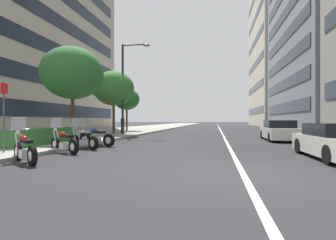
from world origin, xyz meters
The scene contains 16 objects.
ground_plane centered at (0.00, 0.00, 0.00)m, with size 400.00×400.00×0.00m, color #262628.
sidewalk_right_plaza centered at (30.00, 12.05, 0.07)m, with size 160.00×9.57×0.15m, color gray.
lane_centre_stripe centered at (35.00, 0.00, 0.00)m, with size 110.00×0.16×0.01m, color silver.
motorcycle_second_in_row centered at (0.52, 6.71, 0.43)m, with size 1.32×1.81×1.46m.
motorcycle_under_tarp centered at (3.03, 6.96, 0.44)m, with size 1.23×1.95×1.47m.
motorcycle_by_sign_pole centered at (4.52, 6.90, 0.44)m, with size 1.18×2.01×1.48m.
motorcycle_far_end_row centered at (5.75, 6.86, 0.45)m, with size 0.79×2.22×1.49m.
car_far_down_avenue centered at (11.67, -3.55, 0.63)m, with size 4.73×1.95×1.36m.
parking_sign_by_curb centered at (1.62, 8.53, 1.74)m, with size 0.32×0.06×2.66m.
street_lamp_with_banners centered at (14.21, 8.23, 4.82)m, with size 1.26×2.53×7.80m.
clipped_hedge_bed centered at (4.95, 9.50, 0.56)m, with size 4.69×1.10×0.82m, color #337033.
street_tree_by_lamp_post centered at (7.86, 9.51, 4.32)m, with size 3.83×3.83×5.81m.
street_tree_mid_sidewalk centered at (14.77, 9.66, 4.22)m, with size 3.64×3.64×5.63m.
street_tree_far_plaza centered at (22.03, 11.06, 3.87)m, with size 3.03×3.03×5.02m.
pedestrian_on_plaza centered at (16.24, 9.38, 0.96)m, with size 0.47×0.45×1.62m.
office_tower_far_left_down_avenue centered at (60.79, -18.04, 23.79)m, with size 25.90×17.65×47.58m.
Camera 1 is at (-6.58, 0.69, 1.36)m, focal length 27.03 mm.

